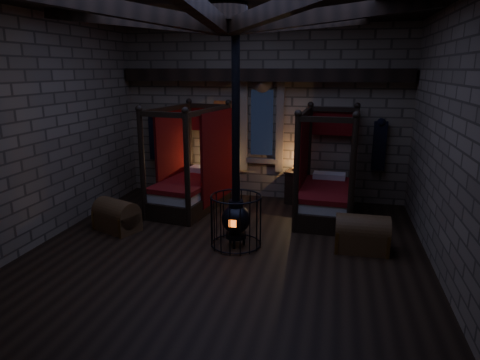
% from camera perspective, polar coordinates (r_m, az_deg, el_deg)
% --- Properties ---
extents(room, '(7.02, 7.02, 4.29)m').
position_cam_1_polar(room, '(7.29, -1.73, 18.92)').
color(room, black).
rests_on(room, ground).
extents(bed_left, '(1.52, 2.41, 2.36)m').
position_cam_1_polar(bed_left, '(10.10, -6.49, -0.46)').
color(bed_left, black).
rests_on(bed_left, ground).
extents(bed_right, '(1.27, 2.28, 2.33)m').
position_cam_1_polar(bed_right, '(9.63, 11.47, -1.45)').
color(bed_right, black).
rests_on(bed_right, ground).
extents(trunk_left, '(1.04, 0.86, 0.65)m').
position_cam_1_polar(trunk_left, '(9.06, -16.12, -4.68)').
color(trunk_left, brown).
rests_on(trunk_left, ground).
extents(trunk_right, '(0.94, 0.60, 0.69)m').
position_cam_1_polar(trunk_right, '(8.06, 15.94, -7.01)').
color(trunk_right, brown).
rests_on(trunk_right, ground).
extents(nightstand_left, '(0.47, 0.46, 0.81)m').
position_cam_1_polar(nightstand_left, '(10.79, -3.42, -0.72)').
color(nightstand_left, black).
rests_on(nightstand_left, ground).
extents(nightstand_right, '(0.58, 0.56, 0.88)m').
position_cam_1_polar(nightstand_right, '(10.49, 7.49, -0.89)').
color(nightstand_right, black).
rests_on(nightstand_right, ground).
extents(stove, '(0.95, 0.95, 4.05)m').
position_cam_1_polar(stove, '(7.85, -0.53, -4.69)').
color(stove, black).
rests_on(stove, ground).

